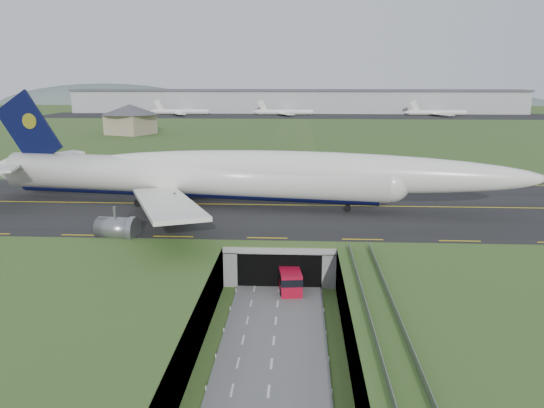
{
  "coord_description": "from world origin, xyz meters",
  "views": [
    {
      "loc": [
        2.68,
        -62.66,
        29.19
      ],
      "look_at": [
        -1.68,
        20.0,
        9.43
      ],
      "focal_mm": 35.0,
      "sensor_mm": 36.0,
      "label": 1
    }
  ],
  "objects": [
    {
      "name": "ground",
      "position": [
        0.0,
        0.0,
        0.0
      ],
      "size": [
        900.0,
        900.0,
        0.0
      ],
      "primitive_type": "plane",
      "color": "#2D5120",
      "rests_on": "ground"
    },
    {
      "name": "airfield_deck",
      "position": [
        0.0,
        0.0,
        3.0
      ],
      "size": [
        800.0,
        800.0,
        6.0
      ],
      "primitive_type": "cube",
      "color": "gray",
      "rests_on": "ground"
    },
    {
      "name": "trench_road",
      "position": [
        0.0,
        -7.5,
        0.1
      ],
      "size": [
        12.0,
        75.0,
        0.2
      ],
      "primitive_type": "cube",
      "color": "slate",
      "rests_on": "ground"
    },
    {
      "name": "taxiway",
      "position": [
        0.0,
        33.0,
        6.09
      ],
      "size": [
        800.0,
        44.0,
        0.18
      ],
      "primitive_type": "cube",
      "color": "black",
      "rests_on": "airfield_deck"
    },
    {
      "name": "tunnel_portal",
      "position": [
        0.0,
        16.71,
        3.33
      ],
      "size": [
        17.0,
        22.3,
        6.0
      ],
      "color": "gray",
      "rests_on": "ground"
    },
    {
      "name": "guideway",
      "position": [
        11.0,
        -19.11,
        5.32
      ],
      "size": [
        3.0,
        53.0,
        7.05
      ],
      "color": "#A8A8A3",
      "rests_on": "ground"
    },
    {
      "name": "jumbo_jet",
      "position": [
        -9.98,
        31.81,
        11.85
      ],
      "size": [
        104.41,
        64.84,
        21.67
      ],
      "rotation": [
        0.0,
        0.0,
        -0.14
      ],
      "color": "white",
      "rests_on": "ground"
    },
    {
      "name": "shuttle_tram",
      "position": [
        1.41,
        7.59,
        1.74
      ],
      "size": [
        3.87,
        8.11,
        3.18
      ],
      "rotation": [
        0.0,
        0.0,
        0.12
      ],
      "color": "#B10B25",
      "rests_on": "ground"
    },
    {
      "name": "service_building",
      "position": [
        -68.22,
        157.11,
        13.4
      ],
      "size": [
        29.79,
        29.79,
        12.49
      ],
      "rotation": [
        0.0,
        0.0,
        -0.38
      ],
      "color": "tan",
      "rests_on": "ground"
    },
    {
      "name": "cargo_terminal",
      "position": [
        0.02,
        299.41,
        13.96
      ],
      "size": [
        320.0,
        67.0,
        15.6
      ],
      "color": "#B2B2B2",
      "rests_on": "ground"
    },
    {
      "name": "distant_hills",
      "position": [
        64.38,
        430.0,
        -4.0
      ],
      "size": [
        700.0,
        91.0,
        60.0
      ],
      "color": "slate",
      "rests_on": "ground"
    }
  ]
}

